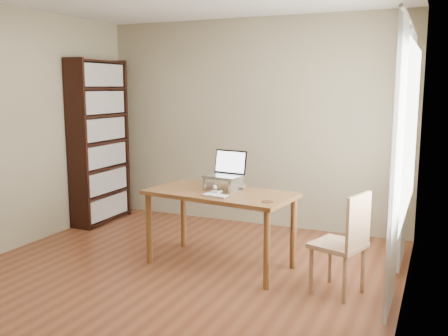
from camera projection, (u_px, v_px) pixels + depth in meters
room at (163, 141)px, 4.27m from camera, size 4.04×4.54×2.64m
bookshelf at (100, 142)px, 6.44m from camera, size 0.30×0.90×2.10m
curtains at (403, 156)px, 4.26m from camera, size 0.03×1.90×2.25m
desk at (220, 201)px, 4.86m from camera, size 1.50×0.88×0.75m
laptop_stand at (223, 182)px, 4.90m from camera, size 0.32×0.25×0.13m
laptop at (226, 170)px, 4.94m from camera, size 0.38×0.33×0.25m
keyboard at (216, 196)px, 4.62m from camera, size 0.27×0.15×0.02m
coaster at (267, 202)px, 4.41m from camera, size 0.10×0.10×0.01m
cat at (228, 184)px, 4.92m from camera, size 0.23×0.47×0.14m
chair at (346, 240)px, 4.21m from camera, size 0.50×0.50×0.89m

